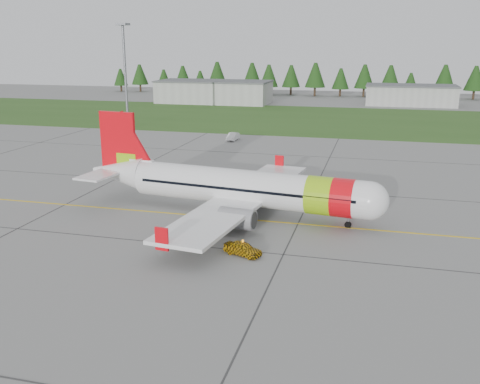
# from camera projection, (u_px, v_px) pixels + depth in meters

# --- Properties ---
(ground) EXTENTS (320.00, 320.00, 0.00)m
(ground) POSITION_uv_depth(u_px,v_px,m) (168.00, 243.00, 45.85)
(ground) COLOR gray
(ground) RESTS_ON ground
(aircraft) EXTENTS (31.84, 29.57, 9.66)m
(aircraft) POSITION_uv_depth(u_px,v_px,m) (240.00, 188.00, 52.93)
(aircraft) COLOR white
(aircraft) RESTS_ON ground
(follow_me_car) EXTENTS (1.49, 1.61, 3.27)m
(follow_me_car) POSITION_uv_depth(u_px,v_px,m) (243.00, 236.00, 42.92)
(follow_me_car) COLOR yellow
(follow_me_car) RESTS_ON ground
(service_van) EXTENTS (1.45, 1.38, 4.09)m
(service_van) POSITION_uv_depth(u_px,v_px,m) (233.00, 129.00, 94.41)
(service_van) COLOR white
(service_van) RESTS_ON ground
(grass_strip) EXTENTS (320.00, 50.00, 0.03)m
(grass_strip) POSITION_uv_depth(u_px,v_px,m) (303.00, 119.00, 122.32)
(grass_strip) COLOR #30561E
(grass_strip) RESTS_ON ground
(taxi_guideline) EXTENTS (120.00, 0.25, 0.02)m
(taxi_guideline) POSITION_uv_depth(u_px,v_px,m) (199.00, 215.00, 53.31)
(taxi_guideline) COLOR gold
(taxi_guideline) RESTS_ON ground
(hangar_west) EXTENTS (32.00, 14.00, 6.00)m
(hangar_west) POSITION_uv_depth(u_px,v_px,m) (214.00, 92.00, 154.91)
(hangar_west) COLOR #A8A8A3
(hangar_west) RESTS_ON ground
(hangar_east) EXTENTS (24.00, 12.00, 5.20)m
(hangar_east) POSITION_uv_depth(u_px,v_px,m) (411.00, 96.00, 149.15)
(hangar_east) COLOR #A8A8A3
(hangar_east) RESTS_ON ground
(floodlight_mast) EXTENTS (0.50, 0.50, 20.00)m
(floodlight_mast) POSITION_uv_depth(u_px,v_px,m) (126.00, 78.00, 105.03)
(floodlight_mast) COLOR slate
(floodlight_mast) RESTS_ON ground
(treeline) EXTENTS (160.00, 8.00, 10.00)m
(treeline) POSITION_uv_depth(u_px,v_px,m) (328.00, 81.00, 173.22)
(treeline) COLOR #1C3F14
(treeline) RESTS_ON ground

